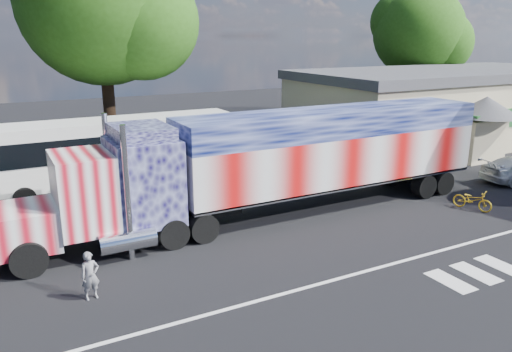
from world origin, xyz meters
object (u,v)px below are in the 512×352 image
bicycle (472,200)px  tree_far_ne (420,33)px  semi_truck (280,160)px  woman (90,276)px  tree_n_mid (104,3)px  coach_bus (118,153)px

bicycle → tree_far_ne: 25.66m
semi_truck → tree_far_ne: 28.67m
semi_truck → woman: bearing=-157.5°
woman → tree_far_ne: size_ratio=0.13×
semi_truck → tree_n_mid: tree_n_mid is taller
coach_bus → bicycle: coach_bus is taller
tree_far_ne → coach_bus: bearing=-163.8°
semi_truck → tree_far_ne: size_ratio=1.89×
coach_bus → tree_far_ne: (28.56, 8.31, 5.94)m
coach_bus → woman: 11.46m
tree_n_mid → tree_far_ne: bearing=6.7°
semi_truck → woman: semi_truck is taller
bicycle → tree_n_mid: (-12.07, 15.85, 8.78)m
coach_bus → tree_far_ne: size_ratio=1.03×
tree_n_mid → coach_bus: bearing=-101.0°
semi_truck → coach_bus: 8.97m
woman → bicycle: woman is taller
woman → tree_far_ne: tree_far_ne is taller
tree_far_ne → woman: bearing=-149.0°
tree_n_mid → semi_truck: bearing=-71.5°
bicycle → tree_n_mid: bearing=107.9°
coach_bus → tree_far_ne: 30.33m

